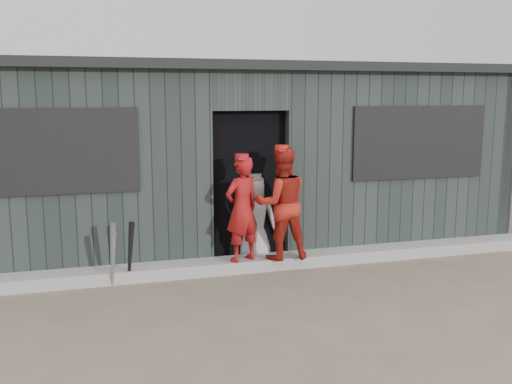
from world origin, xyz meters
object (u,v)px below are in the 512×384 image
object	(u,v)px
player_grey_back	(255,219)
dugout	(225,155)
bat_mid	(113,259)
bat_right	(130,253)
player_red_left	(242,209)
bat_left	(113,253)
player_red_right	(281,203)

from	to	relation	value
player_grey_back	dugout	size ratio (longest dim) A/B	0.14
bat_mid	bat_right	xyz separation A→B (m)	(0.20, 0.08, 0.04)
player_red_left	dugout	world-z (taller)	dugout
player_grey_back	bat_mid	bearing A→B (deg)	34.66
dugout	bat_right	bearing A→B (deg)	-130.27
bat_right	player_red_left	bearing A→B (deg)	3.76
bat_right	player_red_left	xyz separation A→B (m)	(1.37, 0.09, 0.43)
bat_right	bat_left	bearing A→B (deg)	161.75
bat_right	player_grey_back	distance (m)	1.73
bat_left	player_red_left	distance (m)	1.63
bat_right	player_red_right	size ratio (longest dim) A/B	0.54
bat_right	player_red_left	world-z (taller)	player_red_left
player_red_left	bat_mid	bearing A→B (deg)	-16.56
player_red_right	dugout	distance (m)	1.87
bat_mid	player_red_right	xyz separation A→B (m)	(2.08, 0.13, 0.51)
bat_left	player_red_left	size ratio (longest dim) A/B	0.58
bat_left	bat_right	world-z (taller)	bat_right
bat_mid	dugout	world-z (taller)	dugout
bat_left	bat_right	xyz separation A→B (m)	(0.20, -0.06, 0.00)
bat_mid	player_grey_back	world-z (taller)	player_grey_back
bat_left	player_red_left	xyz separation A→B (m)	(1.57, 0.03, 0.43)
player_grey_back	bat_right	bearing A→B (deg)	34.12
bat_mid	dugout	bearing A→B (deg)	47.45
bat_left	player_red_right	world-z (taller)	player_red_right
player_red_left	player_red_right	distance (m)	0.50
bat_mid	bat_right	size ratio (longest dim) A/B	0.91
bat_left	bat_right	size ratio (longest dim) A/B	1.00
bat_mid	player_red_left	world-z (taller)	player_red_left
bat_mid	dugout	xyz separation A→B (m)	(1.77, 1.93, 0.95)
player_red_right	dugout	size ratio (longest dim) A/B	0.17
player_red_left	dugout	distance (m)	1.84
player_grey_back	player_red_left	bearing A→B (deg)	72.38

